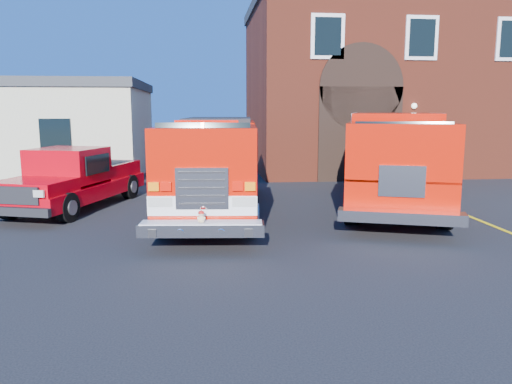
{
  "coord_description": "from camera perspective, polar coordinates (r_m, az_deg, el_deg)",
  "views": [
    {
      "loc": [
        -1.09,
        -11.74,
        3.06
      ],
      "look_at": [
        0.0,
        -1.2,
        1.3
      ],
      "focal_mm": 35.0,
      "sensor_mm": 36.0,
      "label": 1
    }
  ],
  "objects": [
    {
      "name": "secondary_truck",
      "position": [
        16.53,
        15.56,
        4.02
      ],
      "size": [
        5.57,
        9.46,
        2.93
      ],
      "color": "black",
      "rests_on": "ground"
    },
    {
      "name": "fire_engine",
      "position": [
        15.01,
        -4.71,
        3.25
      ],
      "size": [
        3.3,
        9.28,
        2.8
      ],
      "color": "black",
      "rests_on": "ground"
    },
    {
      "name": "parking_stripe_mid",
      "position": [
        17.74,
        19.53,
        -1.04
      ],
      "size": [
        0.12,
        3.0,
        0.01
      ],
      "primitive_type": "cube",
      "color": "yellow",
      "rests_on": "ground"
    },
    {
      "name": "parking_stripe_far",
      "position": [
        20.45,
        15.95,
        0.47
      ],
      "size": [
        0.12,
        3.0,
        0.01
      ],
      "primitive_type": "cube",
      "color": "yellow",
      "rests_on": "ground"
    },
    {
      "name": "ground",
      "position": [
        12.18,
        -0.59,
        -5.12
      ],
      "size": [
        100.0,
        100.0,
        0.0
      ],
      "primitive_type": "plane",
      "color": "black",
      "rests_on": "ground"
    },
    {
      "name": "parking_stripe_near",
      "position": [
        15.14,
        24.37,
        -3.07
      ],
      "size": [
        0.12,
        3.0,
        0.01
      ],
      "primitive_type": "cube",
      "color": "yellow",
      "rests_on": "ground"
    },
    {
      "name": "fire_station",
      "position": [
        27.65,
        15.79,
        11.56
      ],
      "size": [
        15.2,
        10.2,
        8.45
      ],
      "color": "maroon",
      "rests_on": "ground"
    },
    {
      "name": "pickup_truck",
      "position": [
        16.53,
        -20.05,
        1.34
      ],
      "size": [
        3.74,
        6.15,
        1.9
      ],
      "color": "black",
      "rests_on": "ground"
    },
    {
      "name": "side_building",
      "position": [
        25.98,
        -23.82,
        6.75
      ],
      "size": [
        10.2,
        8.2,
        4.35
      ],
      "color": "beige",
      "rests_on": "ground"
    }
  ]
}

